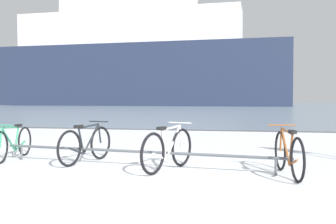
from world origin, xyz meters
The scene contains 7 objects.
ground centered at (0.00, 53.90, -0.04)m, with size 80.00×132.00×0.08m.
bike_rack centered at (-0.07, 1.67, 0.27)m, with size 5.48×0.82×0.31m.
bicycle_0 centered at (-2.72, 2.01, 0.34)m, with size 0.46×1.71×0.75m.
bicycle_1 centered at (-1.11, 1.92, 0.36)m, with size 0.55×1.61×0.79m.
bicycle_2 centered at (0.61, 1.44, 0.37)m, with size 0.67×1.56×0.82m.
bicycle_3 centered at (2.59, 1.33, 0.36)m, with size 0.46×1.66×0.80m.
ferry_ship centered at (-17.71, 63.52, 8.31)m, with size 54.61×11.60×24.81m.
Camera 1 is at (1.85, -5.11, 1.24)m, focal length 41.45 mm.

